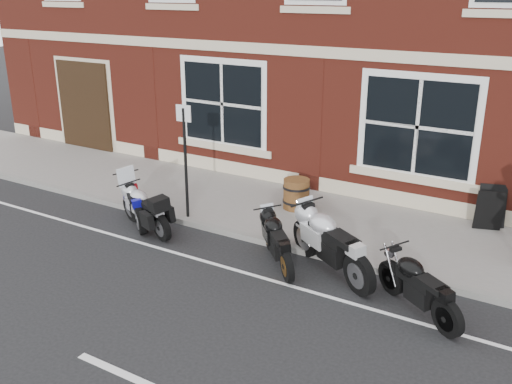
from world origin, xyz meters
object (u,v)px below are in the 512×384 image
(moto_sport_red, at_px, (135,199))
(parking_sign, at_px, (185,154))
(barrel_planter, at_px, (296,194))
(moto_sport_silver, at_px, (332,241))
(a_board_sign, at_px, (491,208))
(moto_touring_silver, at_px, (145,207))
(moto_naked_black, at_px, (419,283))
(moto_sport_black, at_px, (279,239))

(moto_sport_red, relative_size, parking_sign, 0.66)
(moto_sport_red, distance_m, barrel_planter, 3.50)
(moto_sport_silver, height_order, parking_sign, parking_sign)
(moto_sport_silver, relative_size, a_board_sign, 2.32)
(moto_touring_silver, distance_m, moto_sport_silver, 4.08)
(parking_sign, bearing_deg, moto_sport_silver, -13.39)
(moto_naked_black, bearing_deg, barrel_planter, 87.65)
(moto_touring_silver, height_order, moto_naked_black, moto_touring_silver)
(moto_touring_silver, bearing_deg, moto_sport_black, -67.77)
(moto_sport_silver, xyz_separation_m, moto_naked_black, (1.69, -0.53, -0.11))
(a_board_sign, bearing_deg, parking_sign, -173.00)
(moto_touring_silver, xyz_separation_m, moto_naked_black, (5.76, -0.29, -0.01))
(a_board_sign, bearing_deg, moto_sport_red, -172.46)
(moto_sport_silver, xyz_separation_m, a_board_sign, (2.08, 3.17, -0.04))
(moto_sport_silver, relative_size, barrel_planter, 3.06)
(moto_sport_black, height_order, parking_sign, parking_sign)
(moto_sport_silver, bearing_deg, a_board_sign, -1.39)
(moto_sport_black, bearing_deg, a_board_sign, 4.80)
(moto_sport_silver, bearing_deg, moto_naked_black, -75.50)
(barrel_planter, distance_m, parking_sign, 2.63)
(moto_sport_black, height_order, moto_sport_silver, moto_sport_silver)
(a_board_sign, relative_size, barrel_planter, 1.32)
(barrel_planter, relative_size, parking_sign, 0.28)
(moto_naked_black, distance_m, a_board_sign, 3.72)
(a_board_sign, height_order, parking_sign, parking_sign)
(barrel_planter, bearing_deg, a_board_sign, 14.38)
(moto_sport_red, bearing_deg, barrel_planter, -12.59)
(moto_touring_silver, xyz_separation_m, moto_sport_red, (-0.49, 0.24, 0.00))
(moto_sport_silver, distance_m, moto_naked_black, 1.77)
(moto_sport_black, xyz_separation_m, a_board_sign, (3.03, 3.35, 0.08))
(moto_sport_red, height_order, a_board_sign, a_board_sign)
(parking_sign, bearing_deg, a_board_sign, 20.11)
(moto_sport_black, relative_size, moto_sport_silver, 0.70)
(parking_sign, bearing_deg, moto_sport_red, -156.36)
(moto_touring_silver, bearing_deg, parking_sign, -11.38)
(barrel_planter, bearing_deg, parking_sign, -137.06)
(moto_sport_red, bearing_deg, parking_sign, -22.43)
(moto_sport_red, relative_size, a_board_sign, 1.80)
(moto_sport_silver, distance_m, barrel_planter, 2.84)
(moto_sport_silver, bearing_deg, parking_sign, 113.33)
(moto_touring_silver, relative_size, moto_sport_red, 1.12)
(moto_touring_silver, height_order, moto_sport_silver, moto_touring_silver)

